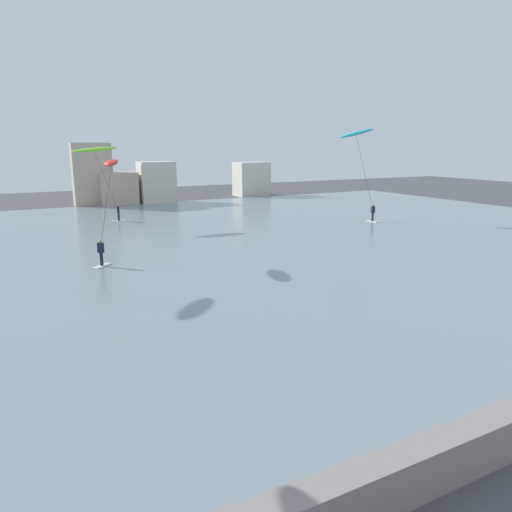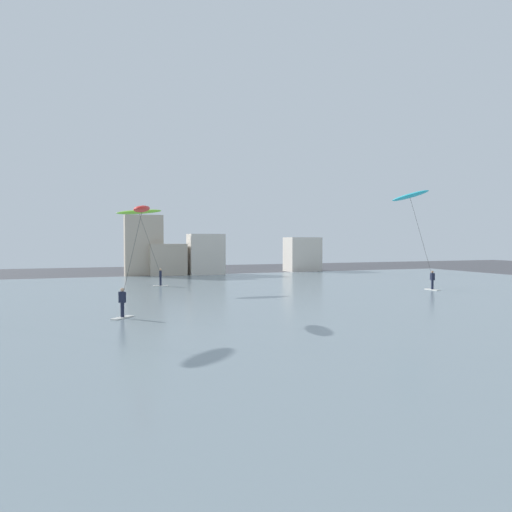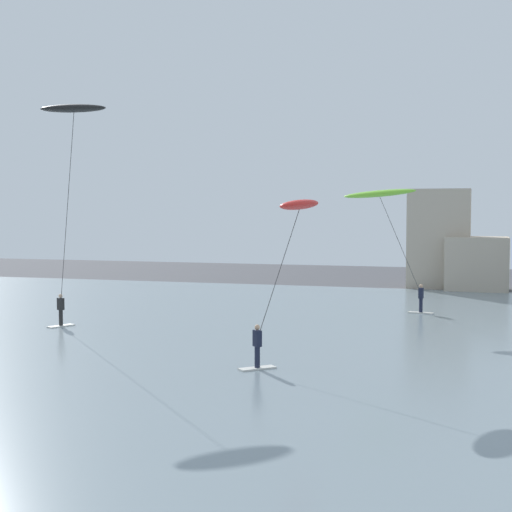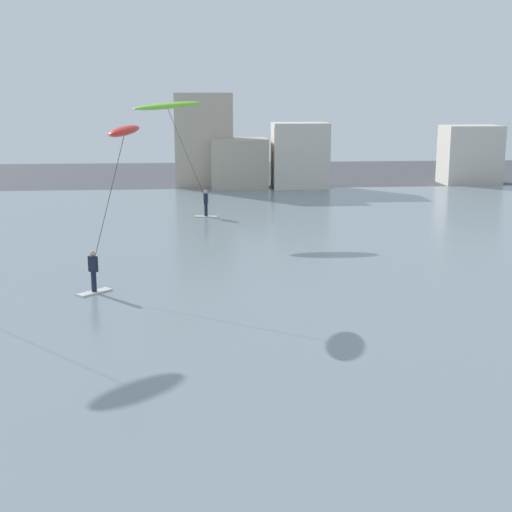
% 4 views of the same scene
% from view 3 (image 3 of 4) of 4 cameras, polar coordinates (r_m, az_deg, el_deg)
% --- Properties ---
extents(water_bay, '(84.00, 52.00, 0.10)m').
position_cam_3_polar(water_bay, '(31.23, 12.33, -7.46)').
color(water_bay, gray).
rests_on(water_bay, ground).
extents(kitesurfer_lime, '(4.82, 3.26, 7.07)m').
position_cam_3_polar(kitesurfer_lime, '(41.69, 9.50, 4.11)').
color(kitesurfer_lime, silver).
rests_on(kitesurfer_lime, water_bay).
extents(kitesurfer_red, '(2.66, 3.53, 6.34)m').
position_cam_3_polar(kitesurfer_red, '(28.43, 2.91, 2.53)').
color(kitesurfer_red, silver).
rests_on(kitesurfer_red, water_bay).
extents(kitesurfer_black, '(4.15, 4.78, 10.77)m').
position_cam_3_polar(kitesurfer_black, '(36.05, -13.65, 9.21)').
color(kitesurfer_black, silver).
rests_on(kitesurfer_black, water_bay).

